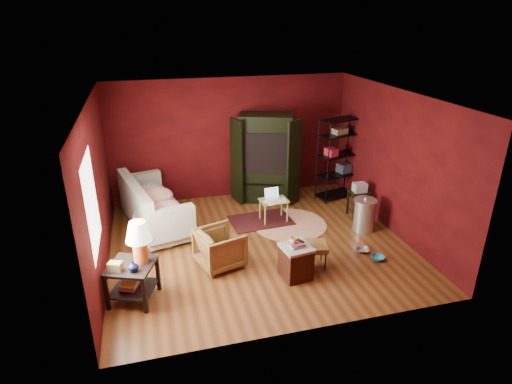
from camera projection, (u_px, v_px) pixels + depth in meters
room at (257, 176)px, 7.64m from camera, size 5.54×5.04×2.84m
sofa at (154, 211)px, 8.70m from camera, size 0.71×1.90×0.73m
armchair at (220, 246)px, 7.38m from camera, size 0.86×0.89×0.74m
pet_bowl_steel at (363, 246)px, 7.90m from camera, size 0.25×0.15×0.24m
pet_bowl_turquoise at (378, 254)px, 7.63m from camera, size 0.25×0.16×0.24m
vase at (133, 266)px, 6.21m from camera, size 0.17×0.17×0.16m
mug at (293, 240)px, 6.90m from camera, size 0.15×0.13×0.13m
side_table at (135, 254)px, 6.37m from camera, size 0.85×0.85×1.29m
sofa_cushions at (152, 208)px, 8.61m from camera, size 1.42×2.42×0.95m
hamper at (296, 261)px, 7.07m from camera, size 0.54×0.54×0.67m
footstool at (314, 247)px, 7.35m from camera, size 0.50×0.50×0.43m
rug_round at (290, 224)px, 8.95m from camera, size 1.78×1.78×0.01m
rug_oriental at (261, 220)px, 9.10m from camera, size 1.33×0.93×0.01m
laptop_desk at (274, 202)px, 8.94m from camera, size 0.60×0.49×0.71m
tv_armoire at (266, 157)px, 9.75m from camera, size 1.51×1.16×2.03m
wire_shelving at (338, 155)px, 9.86m from camera, size 1.01×0.65×1.92m
small_stand at (359, 192)px, 9.11m from camera, size 0.40×0.40×0.77m
trash_can at (364, 215)px, 8.61m from camera, size 0.57×0.57×0.72m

